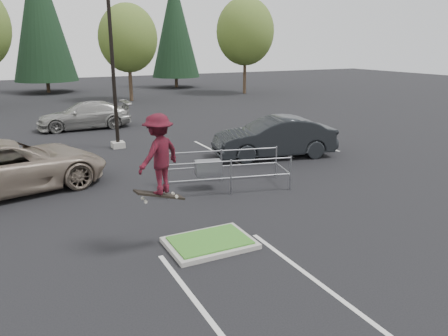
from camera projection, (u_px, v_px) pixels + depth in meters
name	position (u px, v px, depth m)	size (l,w,h in m)	color
ground	(210.00, 245.00, 11.37)	(120.00, 120.00, 0.00)	black
grass_median	(210.00, 242.00, 11.35)	(2.20, 1.60, 0.16)	gray
stall_lines	(107.00, 187.00, 15.96)	(22.62, 17.60, 0.01)	silver
light_pole	(112.00, 54.00, 20.62)	(0.70, 0.60, 10.12)	gray
decid_c	(128.00, 40.00, 38.11)	(5.12, 5.12, 8.38)	#38281C
decid_d	(245.00, 34.00, 43.54)	(5.76, 5.76, 9.43)	#38281C
conif_b	(40.00, 14.00, 43.97)	(6.38, 6.38, 14.50)	#38281C
conif_c	(175.00, 26.00, 49.42)	(5.50, 5.50, 12.50)	#38281C
cart_corral	(212.00, 168.00, 15.56)	(4.64, 2.57, 1.25)	gray
skateboarder	(158.00, 155.00, 10.44)	(1.46, 1.25, 2.22)	black
car_l_tan	(8.00, 167.00, 15.18)	(3.06, 6.63, 1.84)	gray
car_r_charc	(274.00, 137.00, 19.93)	(1.93, 5.52, 1.82)	black
car_r_black	(280.00, 132.00, 22.16)	(1.63, 4.05, 1.38)	black
car_far_silver	(84.00, 115.00, 26.57)	(2.24, 5.52, 1.60)	gray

